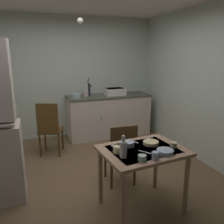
# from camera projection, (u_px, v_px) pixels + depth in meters

# --- Properties ---
(ground_plane) EXTENTS (5.06, 5.06, 0.00)m
(ground_plane) POSITION_uv_depth(u_px,v_px,m) (94.00, 177.00, 3.52)
(ground_plane) COLOR brown
(wall_back) EXTENTS (3.95, 0.10, 2.62)m
(wall_back) POSITION_uv_depth(u_px,v_px,m) (68.00, 78.00, 5.09)
(wall_back) COLOR silver
(wall_back) RESTS_ON ground
(wall_right) EXTENTS (0.10, 4.16, 2.62)m
(wall_right) POSITION_uv_depth(u_px,v_px,m) (207.00, 86.00, 3.83)
(wall_right) COLOR silver
(wall_right) RESTS_ON ground
(counter_cabinet) EXTENTS (1.85, 0.64, 0.93)m
(counter_cabinet) POSITION_uv_depth(u_px,v_px,m) (109.00, 115.00, 5.23)
(counter_cabinet) COLOR beige
(counter_cabinet) RESTS_ON ground
(sink_basin) EXTENTS (0.44, 0.34, 0.15)m
(sink_basin) POSITION_uv_depth(u_px,v_px,m) (115.00, 91.00, 5.14)
(sink_basin) COLOR white
(sink_basin) RESTS_ON counter_cabinet
(hand_pump) EXTENTS (0.05, 0.27, 0.39)m
(hand_pump) POSITION_uv_depth(u_px,v_px,m) (89.00, 88.00, 4.97)
(hand_pump) COLOR #232328
(hand_pump) RESTS_ON counter_cabinet
(mixing_bowl_counter) EXTENTS (0.20, 0.20, 0.09)m
(mixing_bowl_counter) POSITION_uv_depth(u_px,v_px,m) (76.00, 96.00, 4.82)
(mixing_bowl_counter) COLOR #9EB2C6
(mixing_bowl_counter) RESTS_ON counter_cabinet
(stoneware_crock) EXTENTS (0.10, 0.10, 0.12)m
(stoneware_crock) POSITION_uv_depth(u_px,v_px,m) (86.00, 94.00, 4.98)
(stoneware_crock) COLOR beige
(stoneware_crock) RESTS_ON counter_cabinet
(dining_table) EXTENTS (1.02, 0.81, 0.77)m
(dining_table) POSITION_uv_depth(u_px,v_px,m) (143.00, 159.00, 2.68)
(dining_table) COLOR #A37D60
(dining_table) RESTS_ON ground
(chair_far_side) EXTENTS (0.42, 0.42, 0.91)m
(chair_far_side) POSITION_uv_depth(u_px,v_px,m) (121.00, 152.00, 3.24)
(chair_far_side) COLOR #4F321A
(chair_far_side) RESTS_ON ground
(chair_by_counter) EXTENTS (0.51, 0.51, 1.00)m
(chair_by_counter) POSITION_uv_depth(u_px,v_px,m) (50.00, 128.00, 4.18)
(chair_by_counter) COLOR #533917
(chair_by_counter) RESTS_ON ground
(serving_bowl_wide) EXTENTS (0.14, 0.14, 0.06)m
(serving_bowl_wide) POSITION_uv_depth(u_px,v_px,m) (128.00, 144.00, 2.72)
(serving_bowl_wide) COLOR #9EB2C6
(serving_bowl_wide) RESTS_ON dining_table
(soup_bowl_small) EXTENTS (0.18, 0.18, 0.05)m
(soup_bowl_small) POSITION_uv_depth(u_px,v_px,m) (165.00, 152.00, 2.52)
(soup_bowl_small) COLOR #9EB2C6
(soup_bowl_small) RESTS_ON dining_table
(sauce_dish) EXTENTS (0.19, 0.19, 0.04)m
(sauce_dish) POSITION_uv_depth(u_px,v_px,m) (151.00, 143.00, 2.79)
(sauce_dish) COLOR beige
(sauce_dish) RESTS_ON dining_table
(teacup_cream) EXTENTS (0.09, 0.09, 0.07)m
(teacup_cream) POSITION_uv_depth(u_px,v_px,m) (142.00, 158.00, 2.34)
(teacup_cream) COLOR #ADD1C1
(teacup_cream) RESTS_ON dining_table
(mug_dark) EXTENTS (0.07, 0.07, 0.08)m
(mug_dark) POSITION_uv_depth(u_px,v_px,m) (155.00, 156.00, 2.38)
(mug_dark) COLOR #9EB2C6
(mug_dark) RESTS_ON dining_table
(mug_tall) EXTENTS (0.08, 0.08, 0.06)m
(mug_tall) POSITION_uv_depth(u_px,v_px,m) (174.00, 145.00, 2.69)
(mug_tall) COLOR beige
(mug_tall) RESTS_ON dining_table
(teacup_mint) EXTENTS (0.09, 0.09, 0.08)m
(teacup_mint) POSITION_uv_depth(u_px,v_px,m) (117.00, 150.00, 2.54)
(teacup_mint) COLOR beige
(teacup_mint) RESTS_ON dining_table
(glass_bottle) EXTENTS (0.08, 0.08, 0.24)m
(glass_bottle) POSITION_uv_depth(u_px,v_px,m) (123.00, 149.00, 2.42)
(glass_bottle) COLOR #B7BCC1
(glass_bottle) RESTS_ON dining_table
(table_knife) EXTENTS (0.12, 0.18, 0.00)m
(table_knife) POSITION_uv_depth(u_px,v_px,m) (146.00, 153.00, 2.55)
(table_knife) COLOR silver
(table_knife) RESTS_ON dining_table
(teaspoon_near_bowl) EXTENTS (0.13, 0.07, 0.00)m
(teaspoon_near_bowl) POSITION_uv_depth(u_px,v_px,m) (150.00, 138.00, 2.99)
(teaspoon_near_bowl) COLOR beige
(teaspoon_near_bowl) RESTS_ON dining_table
(teaspoon_by_cup) EXTENTS (0.09, 0.14, 0.00)m
(teaspoon_by_cup) POSITION_uv_depth(u_px,v_px,m) (133.00, 142.00, 2.86)
(teaspoon_by_cup) COLOR beige
(teaspoon_by_cup) RESTS_ON dining_table
(serving_spoon) EXTENTS (0.11, 0.11, 0.00)m
(serving_spoon) POSITION_uv_depth(u_px,v_px,m) (114.00, 144.00, 2.78)
(serving_spoon) COLOR beige
(serving_spoon) RESTS_ON dining_table
(pendant_bulb) EXTENTS (0.08, 0.08, 0.08)m
(pendant_bulb) POSITION_uv_depth(u_px,v_px,m) (80.00, 21.00, 3.28)
(pendant_bulb) COLOR #F9EFCC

